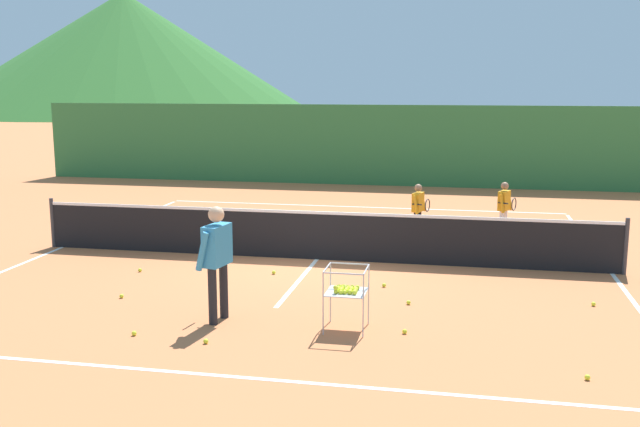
# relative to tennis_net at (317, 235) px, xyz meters

# --- Properties ---
(ground_plane) EXTENTS (120.00, 120.00, 0.00)m
(ground_plane) POSITION_rel_tennis_net_xyz_m (0.00, 0.00, -0.50)
(ground_plane) COLOR #C67042
(line_baseline_near) EXTENTS (11.08, 0.08, 0.01)m
(line_baseline_near) POSITION_rel_tennis_net_xyz_m (0.00, -5.89, -0.50)
(line_baseline_near) COLOR white
(line_baseline_near) RESTS_ON ground
(line_baseline_far) EXTENTS (11.08, 0.08, 0.01)m
(line_baseline_far) POSITION_rel_tennis_net_xyz_m (0.00, 6.26, -0.50)
(line_baseline_far) COLOR white
(line_baseline_far) RESTS_ON ground
(line_sideline_west) EXTENTS (0.08, 12.15, 0.01)m
(line_sideline_west) POSITION_rel_tennis_net_xyz_m (-5.54, 0.00, -0.50)
(line_sideline_west) COLOR white
(line_sideline_west) RESTS_ON ground
(line_sideline_east) EXTENTS (0.08, 12.15, 0.01)m
(line_sideline_east) POSITION_rel_tennis_net_xyz_m (5.54, 0.00, -0.50)
(line_sideline_east) COLOR white
(line_sideline_east) RESTS_ON ground
(line_service_center) EXTENTS (0.08, 6.40, 0.01)m
(line_service_center) POSITION_rel_tennis_net_xyz_m (0.00, 0.00, -0.50)
(line_service_center) COLOR white
(line_service_center) RESTS_ON ground
(tennis_net) EXTENTS (11.57, 0.08, 1.05)m
(tennis_net) POSITION_rel_tennis_net_xyz_m (0.00, 0.00, 0.00)
(tennis_net) COLOR #333338
(tennis_net) RESTS_ON ground
(instructor) EXTENTS (0.44, 0.82, 1.71)m
(instructor) POSITION_rel_tennis_net_xyz_m (-0.67, -3.95, 0.53)
(instructor) COLOR black
(instructor) RESTS_ON ground
(student_0) EXTENTS (0.41, 0.67, 1.23)m
(student_0) POSITION_rel_tennis_net_xyz_m (1.83, 2.41, 0.24)
(student_0) COLOR black
(student_0) RESTS_ON ground
(student_1) EXTENTS (0.41, 0.69, 1.27)m
(student_1) POSITION_rel_tennis_net_xyz_m (3.73, 2.85, 0.26)
(student_1) COLOR silver
(student_1) RESTS_ON ground
(ball_cart) EXTENTS (0.58, 0.58, 0.90)m
(ball_cart) POSITION_rel_tennis_net_xyz_m (1.23, -3.96, 0.08)
(ball_cart) COLOR #B7B7BC
(ball_cart) RESTS_ON ground
(tennis_ball_0) EXTENTS (0.07, 0.07, 0.07)m
(tennis_ball_0) POSITION_rel_tennis_net_xyz_m (2.07, -3.98, -0.47)
(tennis_ball_0) COLOR yellow
(tennis_ball_0) RESTS_ON ground
(tennis_ball_1) EXTENTS (0.07, 0.07, 0.07)m
(tennis_ball_1) POSITION_rel_tennis_net_xyz_m (0.89, -1.93, -0.47)
(tennis_ball_1) COLOR yellow
(tennis_ball_1) RESTS_ON ground
(tennis_ball_2) EXTENTS (0.07, 0.07, 0.07)m
(tennis_ball_2) POSITION_rel_tennis_net_xyz_m (-2.60, -3.18, -0.47)
(tennis_ball_2) COLOR yellow
(tennis_ball_2) RESTS_ON ground
(tennis_ball_3) EXTENTS (0.07, 0.07, 0.07)m
(tennis_ball_3) POSITION_rel_tennis_net_xyz_m (-1.61, -4.80, -0.47)
(tennis_ball_3) COLOR yellow
(tennis_ball_3) RESTS_ON ground
(tennis_ball_4) EXTENTS (0.07, 0.07, 0.07)m
(tennis_ball_4) POSITION_rel_tennis_net_xyz_m (2.02, -2.61, -0.47)
(tennis_ball_4) COLOR yellow
(tennis_ball_4) RESTS_ON ground
(tennis_ball_5) EXTENTS (0.07, 0.07, 0.07)m
(tennis_ball_5) POSITION_rel_tennis_net_xyz_m (4.31, -5.16, -0.47)
(tennis_ball_5) COLOR yellow
(tennis_ball_5) RESTS_ON ground
(tennis_ball_6) EXTENTS (0.07, 0.07, 0.07)m
(tennis_ball_6) POSITION_rel_tennis_net_xyz_m (-0.55, -1.25, -0.47)
(tennis_ball_6) COLOR yellow
(tennis_ball_6) RESTS_ON ground
(tennis_ball_7) EXTENTS (0.07, 0.07, 0.07)m
(tennis_ball_7) POSITION_rel_tennis_net_xyz_m (1.53, -1.70, -0.47)
(tennis_ball_7) COLOR yellow
(tennis_ball_7) RESTS_ON ground
(tennis_ball_8) EXTENTS (0.07, 0.07, 0.07)m
(tennis_ball_8) POSITION_rel_tennis_net_xyz_m (-3.03, -1.58, -0.47)
(tennis_ball_8) COLOR yellow
(tennis_ball_8) RESTS_ON ground
(tennis_ball_9) EXTENTS (0.07, 0.07, 0.07)m
(tennis_ball_9) POSITION_rel_tennis_net_xyz_m (4.87, -2.13, -0.47)
(tennis_ball_9) COLOR yellow
(tennis_ball_9) RESTS_ON ground
(tennis_ball_10) EXTENTS (0.07, 0.07, 0.07)m
(tennis_ball_10) POSITION_rel_tennis_net_xyz_m (-0.52, -4.90, -0.47)
(tennis_ball_10) COLOR yellow
(tennis_ball_10) RESTS_ON ground
(windscreen_fence) EXTENTS (24.38, 0.08, 2.73)m
(windscreen_fence) POSITION_rel_tennis_net_xyz_m (0.00, 10.76, 0.87)
(windscreen_fence) COLOR #33753D
(windscreen_fence) RESTS_ON ground
(hill_0) EXTENTS (44.05, 44.05, 13.79)m
(hill_0) POSITION_rel_tennis_net_xyz_m (-36.41, 66.43, 6.40)
(hill_0) COLOR #2D6628
(hill_0) RESTS_ON ground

